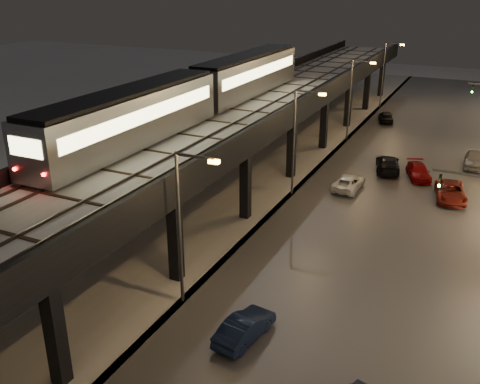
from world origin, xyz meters
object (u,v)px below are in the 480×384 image
at_px(subway_train, 199,91).
at_px(car_far_white, 386,117).
at_px(car_onc_white, 418,172).
at_px(car_onc_dark, 451,192).
at_px(car_mid_dark, 388,164).
at_px(car_mid_silver, 348,183).
at_px(car_onc_red, 474,160).
at_px(car_near_white, 245,328).

distance_m(subway_train, car_far_white, 32.32).
bearing_deg(car_onc_white, car_onc_dark, -71.40).
xyz_separation_m(car_mid_dark, car_far_white, (-3.82, 18.70, -0.05)).
relative_size(subway_train, car_mid_silver, 8.49).
xyz_separation_m(car_onc_white, car_onc_red, (4.43, 5.51, 0.13)).
height_order(subway_train, car_near_white, subway_train).
distance_m(car_near_white, car_mid_dark, 28.89).
bearing_deg(car_onc_red, car_far_white, 127.71).
height_order(car_near_white, car_onc_dark, car_onc_dark).
bearing_deg(car_mid_dark, car_mid_silver, 57.80).
relative_size(car_near_white, car_mid_dark, 0.79).
xyz_separation_m(subway_train, car_far_white, (10.22, 29.66, -7.78)).
height_order(car_mid_silver, car_mid_dark, car_mid_dark).
bearing_deg(subway_train, car_far_white, 71.00).
distance_m(subway_train, car_onc_dark, 22.44).
bearing_deg(car_onc_dark, car_far_white, 103.20).
xyz_separation_m(car_near_white, car_far_white, (-2.23, 47.54, 0.02)).
bearing_deg(car_near_white, car_mid_silver, -80.24).
xyz_separation_m(car_mid_silver, car_mid_dark, (2.16, 6.15, 0.13)).
bearing_deg(car_mid_dark, car_far_white, -91.31).
bearing_deg(subway_train, car_mid_dark, 37.99).
bearing_deg(car_mid_silver, car_far_white, -83.48).
bearing_deg(car_near_white, subway_train, -46.82).
xyz_separation_m(subway_train, car_onc_red, (21.41, 15.78, -7.70)).
distance_m(car_far_white, car_onc_dark, 25.56).
distance_m(car_near_white, car_onc_dark, 25.19).
distance_m(car_near_white, car_mid_silver, 22.70).
relative_size(car_mid_dark, car_onc_red, 1.14).
height_order(car_near_white, car_onc_red, car_onc_red).
bearing_deg(car_mid_silver, car_onc_red, -128.29).
distance_m(car_mid_dark, car_onc_dark, 7.80).
height_order(car_mid_silver, car_onc_white, car_onc_white).
bearing_deg(car_onc_dark, car_mid_silver, 179.27).
bearing_deg(car_mid_silver, car_onc_dark, -168.39).
distance_m(car_onc_dark, car_onc_red, 9.75).
xyz_separation_m(car_mid_dark, car_onc_dark, (6.10, -4.86, -0.05)).
xyz_separation_m(car_far_white, car_onc_white, (6.76, -19.39, -0.06)).
height_order(car_mid_silver, car_onc_red, car_onc_red).
distance_m(car_mid_silver, car_mid_dark, 6.52).
bearing_deg(car_mid_silver, car_onc_white, -130.34).
bearing_deg(car_onc_white, car_mid_silver, -151.69).
bearing_deg(car_onc_red, car_onc_dark, -98.60).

